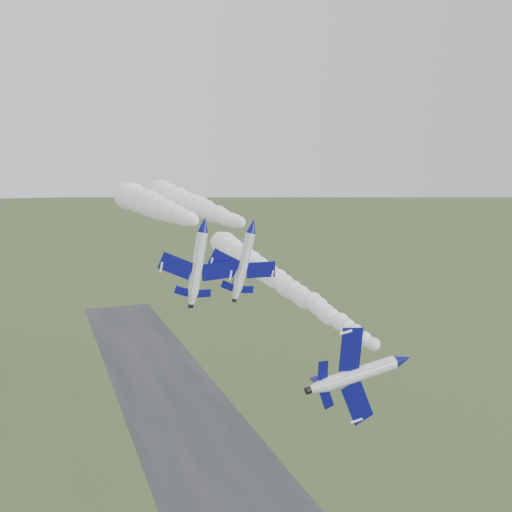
{
  "coord_description": "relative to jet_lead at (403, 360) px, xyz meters",
  "views": [
    {
      "loc": [
        -27.41,
        -59.11,
        53.43
      ],
      "look_at": [
        1.61,
        15.68,
        40.81
      ],
      "focal_mm": 40.0,
      "sensor_mm": 36.0,
      "label": 1
    }
  ],
  "objects": [
    {
      "name": "smoke_trail_jet_pair_left",
      "position": [
        -20.16,
        50.18,
        16.23
      ],
      "size": [
        6.45,
        53.9,
        5.93
      ],
      "primitive_type": null,
      "rotation": [
        0.0,
        0.0,
        0.01
      ],
      "color": "white"
    },
    {
      "name": "smoke_trail_jet_pair_right",
      "position": [
        -11.76,
        56.41,
        15.91
      ],
      "size": [
        5.83,
        65.27,
        5.53
      ],
      "primitive_type": null,
      "rotation": [
        0.0,
        0.0,
        0.0
      ],
      "color": "white"
    },
    {
      "name": "smoke_trail_jet_lead",
      "position": [
        0.16,
        39.78,
        2.69
      ],
      "size": [
        5.29,
        71.81,
        5.06
      ],
      "primitive_type": null,
      "rotation": [
        0.0,
        0.0,
        0.0
      ],
      "color": "white"
    },
    {
      "name": "jet_pair_left",
      "position": [
        -18.92,
        20.45,
        15.31
      ],
      "size": [
        10.61,
        12.98,
        3.6
      ],
      "rotation": [
        0.0,
        0.18,
        0.01
      ],
      "color": "white"
    },
    {
      "name": "jet_lead",
      "position": [
        0.0,
        0.0,
        0.0
      ],
      "size": [
        3.86,
        14.39,
        11.79
      ],
      "rotation": [
        0.0,
        1.41,
        0.0
      ],
      "color": "white"
    },
    {
      "name": "jet_pair_right",
      "position": [
        -11.52,
        21.02,
        14.75
      ],
      "size": [
        9.97,
        12.41,
        3.78
      ],
      "rotation": [
        0.0,
        0.26,
        0.0
      ],
      "color": "white"
    },
    {
      "name": "runway",
      "position": [
        -13.25,
        33.72,
        -30.19
      ],
      "size": [
        24.0,
        260.0,
        0.04
      ],
      "primitive_type": "cube",
      "color": "#2A2B2D",
      "rests_on": "ground"
    }
  ]
}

